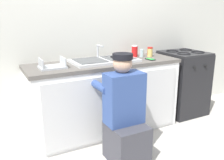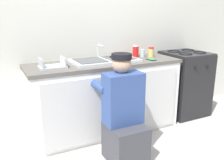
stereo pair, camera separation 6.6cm
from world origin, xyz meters
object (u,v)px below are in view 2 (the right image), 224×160
Objects in this scene: plumber_person at (124,118)px; water_glass at (142,53)px; cell_phone at (151,59)px; dish_rack_tray at (52,66)px; spice_bottle_red at (150,52)px; condiment_jar at (151,52)px; sink_double_basin at (105,60)px; soda_cup_red at (136,51)px; stove_range at (184,83)px.

water_glass is (0.69, 0.75, 0.49)m from plumber_person.
cell_phone is at bearing -94.77° from water_glass.
spice_bottle_red is (1.40, 0.19, 0.03)m from dish_rack_tray.
spice_bottle_red reaches higher than water_glass.
dish_rack_tray is at bearing -176.70° from condiment_jar.
dish_rack_tray is 2.67× the size of spice_bottle_red.
condiment_jar is at bearing 2.19° from sink_double_basin.
condiment_jar reaches higher than spice_bottle_red.
soda_cup_red is 0.28m from cell_phone.
plumber_person is 3.94× the size of dish_rack_tray.
stove_range is 0.95m from soda_cup_red.
sink_double_basin is 0.59m from water_glass.
soda_cup_red is 0.10m from water_glass.
stove_range is at bearing -0.10° from sink_double_basin.
cell_phone is at bearing -168.05° from stove_range.
plumber_person is (-0.10, -0.68, -0.46)m from sink_double_basin.
cell_phone is at bearing 37.91° from plumber_person.
condiment_jar reaches higher than stove_range.
soda_cup_red is (-0.79, 0.11, 0.51)m from stove_range.
dish_rack_tray is at bearing -172.42° from spice_bottle_red.
water_glass is at bearing 47.29° from plumber_person.
sink_double_basin is 0.85× the size of stove_range.
cell_phone is at bearing -124.54° from condiment_jar.
soda_cup_red is 1.52× the size of water_glass.
cell_phone is at bearing -122.08° from spice_bottle_red.
spice_bottle_red is (0.16, 0.06, 0.00)m from water_glass.
plumber_person is at bearing -138.51° from condiment_jar.
water_glass reaches higher than stove_range.
stove_range is 6.71× the size of cell_phone.
soda_cup_red reaches higher than spice_bottle_red.
sink_double_basin is 5.71× the size of cell_phone.
water_glass is (0.08, -0.04, -0.03)m from soda_cup_red.
soda_cup_red reaches higher than cell_phone.
sink_double_basin is 7.62× the size of spice_bottle_red.
condiment_jar is (0.70, 0.03, 0.05)m from sink_double_basin.
cell_phone is at bearing -4.92° from dish_rack_tray.
plumber_person is at bearing -49.39° from dish_rack_tray.
condiment_jar is (0.19, -0.08, -0.01)m from soda_cup_red.
plumber_person is 1.28m from spice_bottle_red.
plumber_person is 7.26× the size of soda_cup_red.
stove_range is 7.34× the size of condiment_jar.
cell_phone is (-0.02, -0.23, -0.04)m from water_glass.
sink_double_basin reaches higher than water_glass.
soda_cup_red reaches higher than dish_rack_tray.
soda_cup_red is at bearing 156.77° from condiment_jar.
plumber_person is at bearing -98.76° from sink_double_basin.
cell_phone is (0.57, -0.16, -0.01)m from sink_double_basin.
water_glass is 0.12m from condiment_jar.
water_glass is at bearing 5.62° from dish_rack_tray.
water_glass is 0.36× the size of dish_rack_tray.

